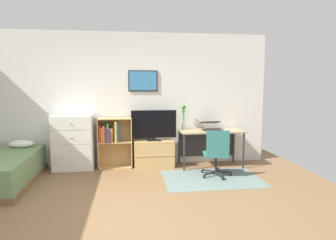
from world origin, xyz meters
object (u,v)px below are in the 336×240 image
(dresser, at_px, (73,142))
(tv_stand, at_px, (154,153))
(computer_mouse, at_px, (227,130))
(television, at_px, (154,125))
(bamboo_vase, at_px, (183,118))
(desk, at_px, (209,136))
(bookshelf, at_px, (113,139))
(laptop, at_px, (211,126))
(office_chair, at_px, (217,152))

(dresser, relative_size, tv_stand, 1.36)
(computer_mouse, bearing_deg, television, 173.98)
(television, xyz_separation_m, bamboo_vase, (0.62, 0.13, 0.13))
(desk, bearing_deg, television, 179.82)
(dresser, relative_size, bookshelf, 1.09)
(bookshelf, height_order, computer_mouse, bookshelf)
(television, height_order, computer_mouse, television)
(television, distance_m, laptop, 1.17)
(bamboo_vase, bearing_deg, computer_mouse, -18.51)
(office_chair, xyz_separation_m, computer_mouse, (0.40, 0.67, 0.30))
(desk, height_order, laptop, laptop)
(office_chair, height_order, computer_mouse, office_chair)
(bookshelf, distance_m, computer_mouse, 2.29)
(bamboo_vase, bearing_deg, dresser, -176.91)
(dresser, xyz_separation_m, office_chair, (2.62, -0.83, -0.08))
(dresser, distance_m, office_chair, 2.75)
(tv_stand, bearing_deg, laptop, -1.43)
(dresser, height_order, bamboo_vase, bamboo_vase)
(bookshelf, bearing_deg, computer_mouse, -5.61)
(laptop, bearing_deg, dresser, 178.01)
(office_chair, bearing_deg, television, 150.26)
(bookshelf, bearing_deg, office_chair, -25.53)
(bookshelf, xyz_separation_m, tv_stand, (0.82, -0.05, -0.31))
(desk, xyz_separation_m, laptop, (0.03, -0.00, 0.20))
(desk, relative_size, laptop, 2.85)
(office_chair, bearing_deg, bamboo_vase, 122.73)
(computer_mouse, bearing_deg, desk, 154.21)
(desk, bearing_deg, office_chair, -96.45)
(tv_stand, height_order, computer_mouse, computer_mouse)
(dresser, height_order, tv_stand, dresser)
(bookshelf, height_order, bamboo_vase, bamboo_vase)
(dresser, distance_m, computer_mouse, 3.03)
(desk, bearing_deg, computer_mouse, -25.79)
(dresser, height_order, laptop, dresser)
(office_chair, distance_m, laptop, 0.90)
(dresser, relative_size, television, 1.20)
(dresser, bearing_deg, laptop, -0.30)
(laptop, bearing_deg, television, 177.97)
(desk, relative_size, office_chair, 1.46)
(tv_stand, height_order, laptop, laptop)
(laptop, bearing_deg, desk, 171.75)
(tv_stand, bearing_deg, television, -90.00)
(dresser, height_order, office_chair, dresser)
(television, xyz_separation_m, laptop, (1.17, -0.01, -0.04))
(bookshelf, bearing_deg, dresser, -175.15)
(office_chair, xyz_separation_m, bamboo_vase, (-0.43, 0.95, 0.52))
(laptop, bearing_deg, office_chair, -100.18)
(desk, distance_m, laptop, 0.20)
(dresser, relative_size, bamboo_vase, 2.18)
(office_chair, relative_size, laptop, 1.96)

